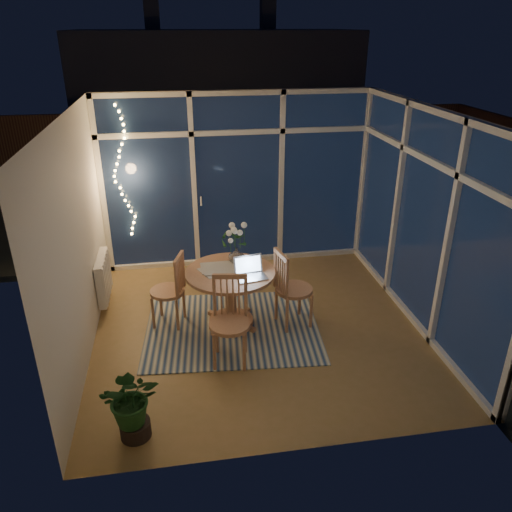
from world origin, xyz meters
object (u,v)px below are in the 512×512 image
(chair_right, at_px, (294,288))
(potted_plant, at_px, (132,403))
(laptop, at_px, (251,268))
(flower_vase, at_px, (236,255))
(dining_table, at_px, (231,298))
(chair_front, at_px, (230,323))
(chair_left, at_px, (167,290))

(chair_right, bearing_deg, potted_plant, 119.07)
(laptop, xyz_separation_m, flower_vase, (-0.12, 0.43, -0.02))
(laptop, distance_m, flower_vase, 0.45)
(dining_table, xyz_separation_m, chair_front, (-0.10, -0.77, 0.14))
(dining_table, bearing_deg, chair_left, 169.78)
(dining_table, height_order, chair_left, chair_left)
(chair_front, xyz_separation_m, laptop, (0.32, 0.55, 0.36))
(dining_table, bearing_deg, laptop, -43.56)
(dining_table, xyz_separation_m, chair_left, (-0.76, 0.14, 0.11))
(chair_left, relative_size, potted_plant, 1.27)
(laptop, bearing_deg, dining_table, 127.15)
(chair_right, xyz_separation_m, laptop, (-0.54, -0.09, 0.35))
(chair_left, distance_m, flower_vase, 0.94)
(laptop, xyz_separation_m, potted_plant, (-1.31, -1.52, -0.48))
(dining_table, bearing_deg, flower_vase, 64.44)
(dining_table, distance_m, chair_front, 0.78)
(chair_front, height_order, potted_plant, chair_front)
(chair_front, bearing_deg, laptop, 69.72)
(chair_right, xyz_separation_m, flower_vase, (-0.66, 0.34, 0.33))
(chair_right, height_order, laptop, chair_right)
(chair_right, bearing_deg, chair_front, 114.62)
(chair_left, distance_m, laptop, 1.11)
(chair_left, distance_m, chair_front, 1.12)
(chair_right, height_order, chair_front, chair_right)
(chair_right, xyz_separation_m, chair_front, (-0.87, -0.64, -0.01))
(chair_left, xyz_separation_m, chair_front, (0.66, -0.90, 0.03))
(dining_table, height_order, potted_plant, potted_plant)
(laptop, bearing_deg, chair_left, 151.19)
(flower_vase, xyz_separation_m, potted_plant, (-1.19, -1.95, -0.46))
(flower_vase, distance_m, potted_plant, 2.33)
(chair_left, height_order, chair_right, chair_right)
(chair_right, bearing_deg, dining_table, 68.75)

